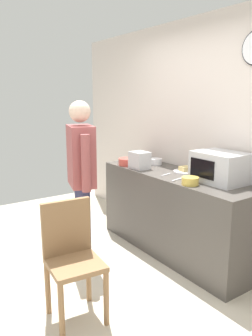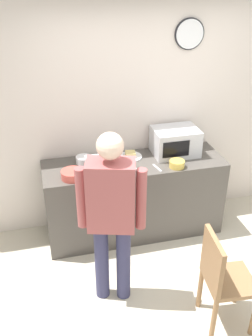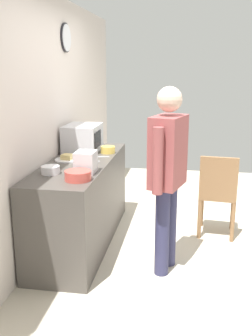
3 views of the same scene
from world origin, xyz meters
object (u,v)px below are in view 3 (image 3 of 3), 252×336
(cereal_bowl, at_px, (50,170))
(toaster, at_px, (86,162))
(microwave, at_px, (83,138))
(person_standing, at_px, (168,168))
(spoon_utensil, at_px, (101,157))
(salad_bowl, at_px, (108,150))
(sandwich_plate, at_px, (67,159))
(mixing_bowl, at_px, (78,176))
(wooden_chair, at_px, (218,192))
(fork_utensil, at_px, (92,161))

(cereal_bowl, xyz_separation_m, toaster, (0.09, -0.31, 0.06))
(microwave, xyz_separation_m, person_standing, (-0.95, -1.04, -0.07))
(spoon_utensil, height_order, person_standing, person_standing)
(salad_bowl, distance_m, spoon_utensil, 0.22)
(microwave, relative_size, sandwich_plate, 1.93)
(mixing_bowl, height_order, wooden_chair, mixing_bowl)
(cereal_bowl, bearing_deg, salad_bowl, -19.61)
(fork_utensil, height_order, wooden_chair, wooden_chair)
(person_standing, bearing_deg, fork_utensil, 62.17)
(mixing_bowl, bearing_deg, sandwich_plate, 24.36)
(mixing_bowl, xyz_separation_m, person_standing, (0.24, -0.76, 0.04))
(sandwich_plate, bearing_deg, person_standing, -112.54)
(sandwich_plate, bearing_deg, microwave, -3.25)
(mixing_bowl, relative_size, toaster, 1.05)
(salad_bowl, distance_m, fork_utensil, 0.45)
(sandwich_plate, distance_m, wooden_chair, 1.68)
(microwave, height_order, salad_bowl, microwave)
(person_standing, height_order, wooden_chair, person_standing)
(microwave, relative_size, mixing_bowl, 2.16)
(fork_utensil, distance_m, person_standing, 0.91)
(fork_utensil, relative_size, spoon_utensil, 1.00)
(toaster, height_order, wooden_chair, toaster)
(wooden_chair, bearing_deg, salad_bowl, 88.29)
(cereal_bowl, distance_m, wooden_chair, 1.87)
(toaster, relative_size, person_standing, 0.13)
(cereal_bowl, xyz_separation_m, person_standing, (0.08, -1.06, 0.05))
(microwave, xyz_separation_m, fork_utensil, (-0.53, -0.23, -0.15))
(sandwich_plate, bearing_deg, toaster, -144.15)
(sandwich_plate, height_order, person_standing, person_standing)
(microwave, bearing_deg, mixing_bowl, -166.79)
(toaster, bearing_deg, salad_bowl, -1.98)
(microwave, xyz_separation_m, toaster, (-0.94, -0.28, -0.05))
(sandwich_plate, distance_m, toaster, 0.54)
(microwave, bearing_deg, toaster, -163.26)
(microwave, distance_m, wooden_chair, 1.65)
(cereal_bowl, relative_size, mixing_bowl, 0.73)
(microwave, xyz_separation_m, cereal_bowl, (-1.04, 0.02, -0.11))
(microwave, distance_m, fork_utensil, 0.60)
(microwave, height_order, sandwich_plate, microwave)
(cereal_bowl, bearing_deg, mixing_bowl, -117.37)
(salad_bowl, bearing_deg, fork_utensil, 169.59)
(microwave, relative_size, salad_bowl, 3.05)
(mixing_bowl, bearing_deg, toaster, -0.88)
(mixing_bowl, height_order, spoon_utensil, mixing_bowl)
(cereal_bowl, height_order, toaster, toaster)
(cereal_bowl, height_order, fork_utensil, cereal_bowl)
(mixing_bowl, distance_m, wooden_chair, 1.72)
(salad_bowl, xyz_separation_m, spoon_utensil, (-0.21, 0.03, -0.03))
(spoon_utensil, height_order, wooden_chair, wooden_chair)
(salad_bowl, height_order, mixing_bowl, mixing_bowl)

